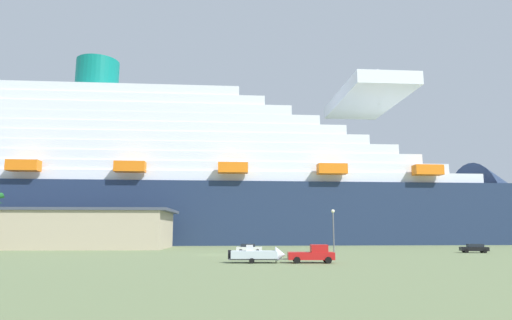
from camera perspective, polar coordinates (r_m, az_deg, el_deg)
The scene contains 8 objects.
ground_plane at distance 102.19m, azimuth -3.60°, elevation -11.53°, with size 600.00×600.00×0.00m, color #66754C.
cruise_ship at distance 135.18m, azimuth -10.26°, elevation -3.35°, with size 236.43×59.48×64.21m.
terminal_building at distance 110.59m, azimuth -29.72°, elevation -7.91°, with size 72.47×24.33×8.66m.
pickup_truck at distance 54.14m, azimuth 7.55°, elevation -12.27°, with size 5.65×2.39×2.20m.
small_boat_on_trailer at distance 53.73m, azimuth 0.56°, elevation -12.46°, with size 7.84×2.38×2.15m.
street_lamp at distance 70.39m, azimuth 10.21°, elevation -8.47°, with size 0.56×0.56×7.26m.
parked_car_black_coupe at distance 87.72m, azimuth 26.94°, elevation -10.36°, with size 4.83×2.71×1.58m.
parked_car_white_van at distance 78.91m, azimuth -0.94°, elevation -11.58°, with size 4.58×2.16×1.58m.
Camera 1 is at (9.38, -71.69, 3.83)m, focal length 30.19 mm.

